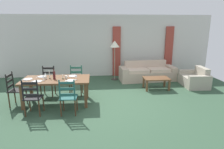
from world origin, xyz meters
TOP-DOWN VIEW (x-y plane):
  - ground_plane at (0.00, 0.00)m, footprint 9.60×9.60m
  - wall_far at (0.00, 3.30)m, footprint 9.60×0.16m
  - curtain_panel_left at (0.51, 3.16)m, footprint 0.35×0.08m
  - curtain_panel_right at (2.91, 3.16)m, footprint 0.35×0.08m
  - dining_table at (-1.57, 0.08)m, footprint 1.90×0.96m
  - dining_chair_near_left at (-2.04, -0.63)m, footprint 0.44×0.42m
  - dining_chair_near_right at (-1.14, -0.69)m, footprint 0.43×0.41m
  - dining_chair_far_left at (-1.99, 0.83)m, footprint 0.45×0.43m
  - dining_chair_far_right at (-1.09, 0.84)m, footprint 0.44×0.42m
  - dining_chair_head_west at (-2.73, 0.05)m, footprint 0.42×0.44m
  - dinner_plate_near_left at (-2.02, -0.17)m, footprint 0.24×0.24m
  - fork_near_left at (-2.17, -0.17)m, footprint 0.02×0.17m
  - dinner_plate_near_right at (-1.12, -0.17)m, footprint 0.24×0.24m
  - fork_near_right at (-1.27, -0.17)m, footprint 0.03×0.17m
  - dinner_plate_far_left at (-2.02, 0.33)m, footprint 0.24×0.24m
  - fork_far_left at (-2.17, 0.33)m, footprint 0.03×0.17m
  - dinner_plate_far_right at (-1.12, 0.33)m, footprint 0.24×0.24m
  - fork_far_right at (-1.27, 0.33)m, footprint 0.03×0.17m
  - dinner_plate_head_west at (-2.35, 0.08)m, footprint 0.24×0.24m
  - fork_head_west at (-2.50, 0.08)m, footprint 0.02×0.17m
  - wine_bottle at (-1.61, 0.04)m, footprint 0.07×0.07m
  - wine_glass_near_left at (-1.89, -0.05)m, footprint 0.06×0.06m
  - wine_glass_near_right at (-0.99, -0.05)m, footprint 0.06×0.06m
  - wine_glass_far_left at (-1.90, 0.21)m, footprint 0.06×0.06m
  - coffee_cup_primary at (-1.29, 0.08)m, footprint 0.07×0.07m
  - coffee_cup_secondary at (-1.86, 0.07)m, footprint 0.07×0.07m
  - candle_tall at (-1.75, 0.10)m, footprint 0.05×0.05m
  - candle_short at (-1.37, 0.04)m, footprint 0.05×0.05m
  - couch at (1.71, 2.33)m, footprint 2.34×0.98m
  - coffee_table at (1.73, 1.12)m, footprint 0.90×0.56m
  - armchair_upholstered at (3.33, 1.36)m, footprint 0.87×1.20m
  - standing_lamp at (0.36, 2.52)m, footprint 0.40×0.40m

SIDE VIEW (x-z plane):
  - ground_plane at x=0.00m, z-range -0.02..0.00m
  - armchair_upholstered at x=3.33m, z-range -0.11..0.61m
  - couch at x=1.71m, z-range -0.11..0.69m
  - coffee_table at x=1.73m, z-range 0.15..0.57m
  - dining_chair_near_left at x=-2.04m, z-range 0.00..0.96m
  - dining_chair_near_right at x=-1.14m, z-range 0.00..0.96m
  - dining_chair_far_left at x=-1.99m, z-range 0.00..0.96m
  - dining_chair_far_right at x=-1.09m, z-range 0.00..0.96m
  - dining_chair_head_west at x=-2.73m, z-range 0.00..0.96m
  - dining_table at x=-1.57m, z-range 0.29..1.04m
  - fork_near_left at x=-2.17m, z-range 0.75..0.76m
  - fork_near_right at x=-1.27m, z-range 0.75..0.76m
  - fork_far_left at x=-2.17m, z-range 0.75..0.76m
  - fork_far_right at x=-1.27m, z-range 0.75..0.76m
  - fork_head_west at x=-2.50m, z-range 0.75..0.76m
  - dinner_plate_near_left at x=-2.02m, z-range 0.75..0.77m
  - dinner_plate_near_right at x=-1.12m, z-range 0.75..0.77m
  - dinner_plate_far_left at x=-2.02m, z-range 0.75..0.77m
  - dinner_plate_far_right at x=-1.12m, z-range 0.75..0.77m
  - dinner_plate_head_west at x=-2.35m, z-range 0.75..0.77m
  - candle_short at x=-1.37m, z-range 0.72..0.86m
  - coffee_cup_primary at x=-1.29m, z-range 0.75..0.84m
  - coffee_cup_secondary at x=-1.86m, z-range 0.75..0.84m
  - candle_tall at x=-1.75m, z-range 0.70..0.95m
  - wine_glass_near_left at x=-1.89m, z-range 0.78..0.94m
  - wine_glass_near_right at x=-0.99m, z-range 0.78..0.94m
  - wine_glass_far_left at x=-1.90m, z-range 0.78..0.94m
  - wine_bottle at x=-1.61m, z-range 0.71..1.03m
  - curtain_panel_left at x=0.51m, z-range 0.00..2.20m
  - curtain_panel_right at x=2.91m, z-range 0.00..2.20m
  - wall_far at x=0.00m, z-range 0.00..2.70m
  - standing_lamp at x=0.36m, z-range 0.59..2.23m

